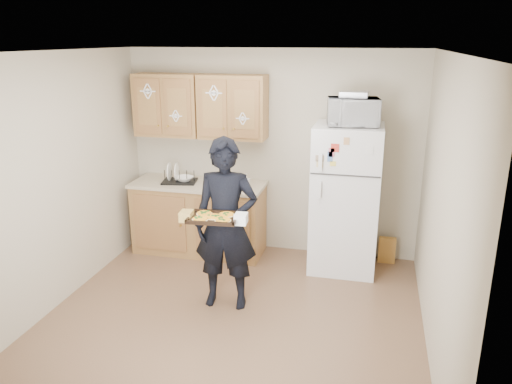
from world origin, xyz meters
TOP-DOWN VIEW (x-y plane):
  - floor at (0.00, 0.00)m, footprint 3.60×3.60m
  - ceiling at (0.00, 0.00)m, footprint 3.60×3.60m
  - wall_back at (0.00, 1.80)m, footprint 3.60×0.04m
  - wall_front at (0.00, -1.80)m, footprint 3.60×0.04m
  - wall_left at (-1.80, 0.00)m, footprint 0.04×3.60m
  - wall_right at (1.80, 0.00)m, footprint 0.04×3.60m
  - refrigerator at (0.95, 1.43)m, footprint 0.75×0.70m
  - base_cabinet at (-0.85, 1.48)m, footprint 1.60×0.60m
  - countertop at (-0.85, 1.48)m, footprint 1.64×0.64m
  - upper_cab_left at (-1.25, 1.61)m, footprint 0.80×0.33m
  - upper_cab_right at (-0.43, 1.61)m, footprint 0.80×0.33m
  - cereal_box at (1.47, 1.67)m, footprint 0.20×0.07m
  - person at (-0.13, 0.29)m, footprint 0.66×0.46m
  - baking_tray at (-0.16, -0.01)m, footprint 0.48×0.37m
  - pizza_front_left at (-0.25, -0.10)m, footprint 0.15×0.15m
  - pizza_front_right at (-0.04, -0.08)m, footprint 0.15×0.15m
  - pizza_back_left at (-0.27, 0.05)m, footprint 0.15×0.15m
  - pizza_back_right at (-0.06, 0.07)m, footprint 0.15×0.15m
  - pizza_center at (-0.16, -0.01)m, footprint 0.15×0.15m
  - microwave at (0.98, 1.38)m, footprint 0.59×0.44m
  - foil_pan at (0.98, 1.41)m, footprint 0.30×0.22m
  - dish_rack at (-1.09, 1.46)m, footprint 0.46×0.37m
  - bowl at (-1.02, 1.46)m, footprint 0.28×0.28m
  - soap_bottle at (-0.21, 1.39)m, footprint 0.08×0.09m

SIDE VIEW (x-z plane):
  - floor at x=0.00m, z-range 0.00..0.00m
  - cereal_box at x=1.47m, z-range 0.00..0.32m
  - base_cabinet at x=-0.85m, z-range 0.00..0.86m
  - refrigerator at x=0.95m, z-range 0.00..1.70m
  - person at x=-0.13m, z-range 0.00..1.72m
  - countertop at x=-0.85m, z-range 0.86..0.90m
  - bowl at x=-1.02m, z-range 0.92..0.97m
  - dish_rack at x=-1.09m, z-range 0.90..1.06m
  - soap_bottle at x=-0.21m, z-range 0.90..1.08m
  - baking_tray at x=-0.16m, z-range 1.01..1.05m
  - pizza_front_left at x=-0.25m, z-range 1.04..1.06m
  - pizza_front_right at x=-0.04m, z-range 1.04..1.06m
  - pizza_back_left at x=-0.27m, z-range 1.04..1.06m
  - pizza_back_right at x=-0.06m, z-range 1.04..1.06m
  - pizza_center at x=-0.16m, z-range 1.04..1.06m
  - wall_back at x=0.00m, z-range 0.00..2.50m
  - wall_front at x=0.00m, z-range 0.00..2.50m
  - wall_left at x=-1.80m, z-range 0.00..2.50m
  - wall_right at x=1.80m, z-range 0.00..2.50m
  - upper_cab_left at x=-1.25m, z-range 1.45..2.20m
  - upper_cab_right at x=-0.43m, z-range 1.45..2.20m
  - microwave at x=0.98m, z-range 1.70..2.00m
  - foil_pan at x=0.98m, z-range 2.00..2.06m
  - ceiling at x=0.00m, z-range 2.50..2.50m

